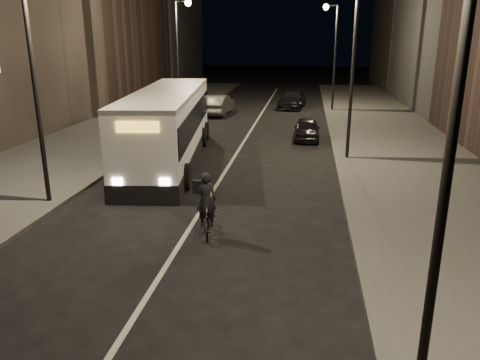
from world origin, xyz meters
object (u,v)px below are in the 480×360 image
(streetlight_right_near, at_px, (440,73))
(streetlight_left_far, at_px, (180,44))
(streetlight_right_mid, at_px, (348,48))
(streetlight_right_far, at_px, (332,43))
(streetlight_left_near, at_px, (38,52))
(car_mid, at_px, (218,105))
(cyclist_on_bicycle, at_px, (207,214))
(city_bus, at_px, (169,123))
(car_far, at_px, (292,99))
(car_near, at_px, (307,129))

(streetlight_right_near, height_order, streetlight_left_far, same)
(streetlight_right_mid, bearing_deg, streetlight_right_far, 90.00)
(streetlight_left_near, distance_m, car_mid, 21.68)
(streetlight_right_far, distance_m, car_mid, 10.21)
(cyclist_on_bicycle, xyz_separation_m, car_mid, (-3.99, 22.96, 0.10))
(city_bus, bearing_deg, car_far, 67.03)
(streetlight_left_near, height_order, streetlight_left_far, same)
(city_bus, distance_m, car_far, 19.64)
(car_far, bearing_deg, car_mid, -135.22)
(city_bus, relative_size, cyclist_on_bicycle, 6.38)
(cyclist_on_bicycle, height_order, car_far, cyclist_on_bicycle)
(streetlight_right_near, bearing_deg, car_mid, 106.55)
(car_near, bearing_deg, streetlight_left_far, 149.52)
(cyclist_on_bicycle, height_order, car_near, cyclist_on_bicycle)
(streetlight_right_near, relative_size, car_mid, 1.72)
(streetlight_left_near, bearing_deg, city_bus, 70.87)
(car_far, bearing_deg, city_bus, -99.47)
(streetlight_right_mid, relative_size, car_near, 2.22)
(streetlight_right_mid, distance_m, car_far, 18.42)
(streetlight_right_far, height_order, car_far, streetlight_right_far)
(streetlight_left_near, xyz_separation_m, car_mid, (2.02, 21.10, -4.58))
(streetlight_right_near, distance_m, cyclist_on_bicycle, 9.01)
(cyclist_on_bicycle, relative_size, car_mid, 0.43)
(streetlight_right_mid, height_order, car_near, streetlight_right_mid)
(streetlight_left_far, relative_size, car_mid, 1.72)
(streetlight_right_mid, bearing_deg, car_mid, 123.44)
(car_far, bearing_deg, streetlight_right_near, -78.60)
(streetlight_right_mid, distance_m, cyclist_on_bicycle, 11.87)
(car_near, distance_m, car_mid, 10.89)
(streetlight_right_mid, bearing_deg, city_bus, -171.06)
(car_mid, bearing_deg, cyclist_on_bicycle, 102.56)
(car_near, relative_size, car_mid, 0.77)
(streetlight_left_far, relative_size, cyclist_on_bicycle, 3.98)
(streetlight_right_near, height_order, streetlight_right_far, same)
(car_far, bearing_deg, cyclist_on_bicycle, -87.15)
(streetlight_right_mid, bearing_deg, streetlight_left_far, 136.84)
(streetlight_right_far, bearing_deg, streetlight_left_near, -113.96)
(streetlight_right_near, distance_m, car_mid, 30.70)
(streetlight_right_near, distance_m, streetlight_right_mid, 16.00)
(streetlight_left_near, xyz_separation_m, car_far, (7.63, 25.57, -4.64))
(streetlight_right_near, relative_size, car_far, 1.63)
(cyclist_on_bicycle, distance_m, car_far, 27.48)
(car_near, bearing_deg, cyclist_on_bicycle, -101.09)
(streetlight_right_mid, height_order, car_mid, streetlight_right_mid)
(cyclist_on_bicycle, bearing_deg, streetlight_right_mid, 54.00)
(car_mid, height_order, car_far, car_mid)
(streetlight_right_near, distance_m, car_far, 34.02)
(streetlight_right_far, relative_size, cyclist_on_bicycle, 3.98)
(streetlight_left_near, height_order, car_mid, streetlight_left_near)
(streetlight_right_mid, relative_size, car_mid, 1.72)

